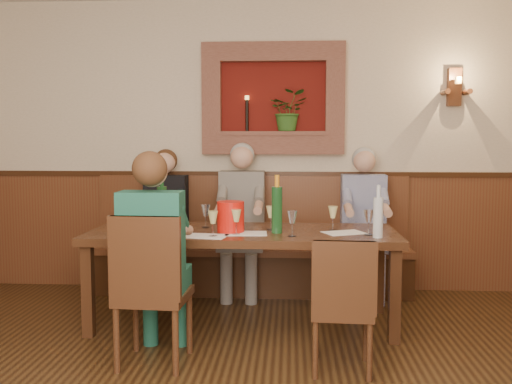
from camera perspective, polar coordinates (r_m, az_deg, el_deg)
room_shell at (r=2.62m, az=-4.86°, el=14.55°), size 6.04×6.04×2.82m
wainscoting at (r=2.73m, az=-4.64°, el=-13.48°), size 6.02×6.02×1.15m
wall_niche at (r=5.52m, az=2.14°, el=8.85°), size 1.36×0.30×1.06m
wall_sconce at (r=5.72m, az=19.26°, el=9.81°), size 0.25×0.20×0.35m
dining_table at (r=4.50m, az=-1.32°, el=-4.81°), size 2.40×0.90×0.75m
bench at (r=5.49m, az=-0.48°, el=-6.65°), size 3.00×0.45×1.11m
chair_near_left at (r=3.86m, az=-10.22°, el=-12.52°), size 0.46×0.46×1.00m
chair_near_right at (r=3.75m, az=8.56°, el=-13.68°), size 0.40×0.40×0.86m
person_bench_left at (r=5.46m, az=-9.12°, el=-4.26°), size 0.40×0.49×1.37m
person_bench_mid at (r=5.34m, az=-1.47°, el=-4.10°), size 0.42×0.52×1.43m
person_bench_right at (r=5.37m, az=10.74°, el=-4.34°), size 0.41×0.50×1.39m
person_chair_front at (r=3.84m, az=-10.04°, el=-8.19°), size 0.41×0.50×1.39m
spittoon_bucket at (r=4.40m, az=-2.55°, el=-2.49°), size 0.27×0.27×0.24m
wine_bottle_green_a at (r=4.35m, az=2.11°, el=-1.68°), size 0.08×0.08×0.44m
wine_bottle_green_b at (r=4.68m, az=-9.37°, el=-1.38°), size 0.10×0.10×0.42m
water_bottle at (r=4.24m, az=12.11°, el=-2.38°), size 0.09×0.09×0.38m
tasting_sheet_a at (r=4.40m, az=-11.74°, el=-4.14°), size 0.28×0.22×0.00m
tasting_sheet_b at (r=4.34m, az=-1.00°, el=-4.16°), size 0.33×0.24×0.00m
tasting_sheet_c at (r=4.42m, az=8.80°, el=-4.04°), size 0.36×0.32×0.00m
tasting_sheet_d at (r=4.24m, az=-5.10°, el=-4.41°), size 0.35×0.27×0.00m
wine_glass_0 at (r=4.63m, az=-5.06°, el=-2.40°), size 0.08×0.08×0.19m
wine_glass_1 at (r=4.34m, az=11.19°, el=-3.00°), size 0.08×0.08×0.19m
wine_glass_2 at (r=4.48m, az=-12.91°, el=-2.78°), size 0.08×0.08×0.19m
wine_glass_3 at (r=4.29m, az=-1.98°, el=-3.01°), size 0.08×0.08×0.19m
wine_glass_4 at (r=4.36m, az=-8.50°, el=-2.92°), size 0.08×0.08×0.19m
wine_glass_5 at (r=4.21m, az=3.64°, el=-3.16°), size 0.08×0.08×0.19m
wine_glass_6 at (r=4.73m, az=-10.87°, el=-2.31°), size 0.08×0.08×0.19m
wine_glass_7 at (r=4.21m, az=-4.32°, el=-3.19°), size 0.08×0.08×0.19m
wine_glass_8 at (r=4.51m, az=1.49°, el=-2.60°), size 0.08×0.08×0.19m
wine_glass_9 at (r=4.53m, az=7.69°, el=-2.61°), size 0.08×0.08×0.19m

